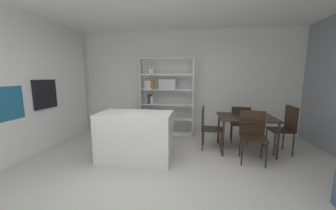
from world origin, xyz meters
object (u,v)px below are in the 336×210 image
Objects in this scene: built_in_oven at (45,94)px; dining_chair_window_side at (286,125)px; dining_table at (246,120)px; kitchen_island at (136,136)px; dining_chair_island_side at (208,124)px; open_bookshelf at (164,94)px; dining_chair_near at (253,132)px; dining_chair_far at (240,121)px.

built_in_oven is 0.62× the size of dining_chair_window_side.
built_in_oven is 0.54× the size of dining_table.
kitchen_island is 1.47× the size of dining_chair_island_side.
built_in_oven is 2.74m from open_bookshelf.
dining_table is at bearing -26.52° from open_bookshelf.
dining_chair_island_side is 0.99× the size of dining_chair_near.
dining_chair_near is (1.94, -1.41, -0.55)m from open_bookshelf.
dining_chair_island_side is 0.93m from dining_chair_near.
dining_chair_far is (2.16, 1.21, 0.08)m from kitchen_island.
open_bookshelf is (2.33, 1.45, -0.11)m from built_in_oven.
kitchen_island is 0.66× the size of open_bookshelf.
dining_chair_window_side reaches higher than kitchen_island.
open_bookshelf is 2.92m from dining_chair_window_side.
dining_chair_window_side is at bearing -84.58° from dining_chair_island_side.
dining_table is 0.80m from dining_chair_island_side.
dining_chair_window_side is (0.80, -0.46, 0.05)m from dining_chair_far.
dining_chair_far reaches higher than dining_table.
open_bookshelf is 2.06m from dining_chair_far.
built_in_oven is 4.32m from dining_table.
built_in_oven reaches higher than dining_chair_island_side.
built_in_oven reaches higher than kitchen_island.
kitchen_island reaches higher than dining_table.
dining_chair_far is 0.90× the size of dining_chair_window_side.
dining_chair_far is at bearing 98.89° from dining_chair_near.
dining_chair_near is at bearing -114.25° from dining_chair_island_side.
kitchen_island is 2.48m from dining_chair_far.
open_bookshelf reaches higher than dining_table.
open_bookshelf is at bearing -7.86° from dining_chair_far.
dining_table is at bearing 98.11° from dining_chair_far.
dining_table is (2.18, 0.75, 0.22)m from kitchen_island.
dining_chair_island_side is (-0.79, 0.01, -0.13)m from dining_table.
dining_table is at bearing 99.06° from dining_chair_near.
built_in_oven is 2.23m from kitchen_island.
dining_chair_near is 0.90m from dining_chair_window_side.
open_bookshelf is 1.82× the size of dining_table.
dining_chair_far is 0.92m from dining_chair_window_side.
dining_chair_near is (0.02, -0.91, 0.02)m from dining_chair_far.
dining_chair_island_side is at bearing 36.89° from dining_chair_far.
open_bookshelf reaches higher than built_in_oven.
kitchen_island is (2.08, -0.26, -0.75)m from built_in_oven.
dining_table is 1.27× the size of dining_chair_far.
dining_chair_window_side reaches higher than dining_chair_near.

